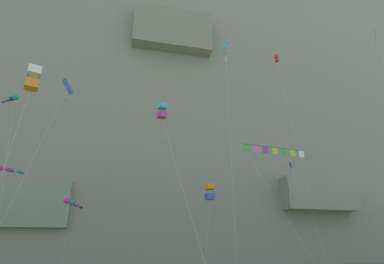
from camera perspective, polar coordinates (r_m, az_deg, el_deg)
cliff_face at (r=80.84m, az=-5.88°, el=6.07°), size 180.00×35.22×78.83m
kite_windsock_near_cliff at (r=44.95m, az=-21.64°, el=-12.22°), size 2.44×6.85×9.22m
kite_diamond_high_left at (r=33.81m, az=-22.54°, el=7.19°), size 3.19×6.91×19.50m
kite_banner_low_right at (r=46.72m, az=32.34°, el=11.83°), size 2.38×4.24×29.28m
kite_diamond_high_right at (r=55.18m, az=18.37°, el=-6.92°), size 1.54×6.30×17.10m
kite_banner_mid_left at (r=25.24m, az=15.37°, el=-3.88°), size 5.97×1.75×10.57m
kite_box_high_center at (r=40.18m, az=3.39°, el=-11.12°), size 2.08×2.58×10.78m
kite_box_front_field at (r=31.77m, az=-27.66°, el=8.93°), size 1.40×6.12×18.63m
kite_box_low_left at (r=53.34m, az=15.65°, el=12.85°), size 1.76×4.08×32.82m
kite_windsock_far_left at (r=42.59m, az=-30.67°, el=5.37°), size 4.14×3.51×20.11m
kite_box_upper_mid at (r=22.36m, az=-5.57°, el=3.85°), size 2.90×4.97×12.96m
kite_diamond_far_right at (r=33.38m, az=6.34°, el=14.33°), size 0.72×2.32×24.09m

